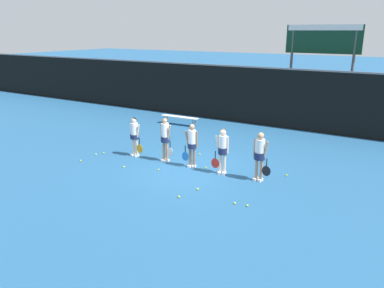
% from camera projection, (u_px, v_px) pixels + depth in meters
% --- Properties ---
extents(ground_plane, '(140.00, 140.00, 0.00)m').
position_uv_depth(ground_plane, '(191.00, 167.00, 13.96)').
color(ground_plane, '#235684').
extents(fence_windscreen, '(60.00, 0.08, 3.10)m').
position_uv_depth(fence_windscreen, '(265.00, 97.00, 19.70)').
color(fence_windscreen, black).
rests_on(fence_windscreen, ground_plane).
extents(scoreboard, '(3.83, 0.15, 5.19)m').
position_uv_depth(scoreboard, '(322.00, 47.00, 19.38)').
color(scoreboard, '#515156').
rests_on(scoreboard, ground_plane).
extents(bench_courtside, '(2.17, 0.46, 0.46)m').
position_uv_depth(bench_courtside, '(180.00, 118.00, 20.15)').
color(bench_courtside, silver).
rests_on(bench_courtside, ground_plane).
extents(player_0, '(0.64, 0.35, 1.60)m').
position_uv_depth(player_0, '(135.00, 134.00, 14.97)').
color(player_0, beige).
rests_on(player_0, ground_plane).
extents(player_1, '(0.61, 0.34, 1.73)m').
position_uv_depth(player_1, '(165.00, 136.00, 14.34)').
color(player_1, tan).
rests_on(player_1, ground_plane).
extents(player_2, '(0.61, 0.34, 1.64)m').
position_uv_depth(player_2, '(192.00, 143.00, 13.72)').
color(player_2, '#8C664C').
rests_on(player_2, ground_plane).
extents(player_3, '(0.62, 0.33, 1.64)m').
position_uv_depth(player_3, '(222.00, 148.00, 13.08)').
color(player_3, beige).
rests_on(player_3, ground_plane).
extents(player_4, '(0.66, 0.37, 1.69)m').
position_uv_depth(player_4, '(260.00, 153.00, 12.46)').
color(player_4, tan).
rests_on(player_4, ground_plane).
extents(tennis_ball_0, '(0.07, 0.07, 0.07)m').
position_uv_depth(tennis_ball_0, '(200.00, 154.00, 15.37)').
color(tennis_ball_0, '#CCE033').
rests_on(tennis_ball_0, ground_plane).
extents(tennis_ball_1, '(0.07, 0.07, 0.07)m').
position_uv_depth(tennis_ball_1, '(104.00, 153.00, 15.51)').
color(tennis_ball_1, '#CCE033').
rests_on(tennis_ball_1, ground_plane).
extents(tennis_ball_2, '(0.07, 0.07, 0.07)m').
position_uv_depth(tennis_ball_2, '(198.00, 189.00, 11.97)').
color(tennis_ball_2, '#CCE033').
rests_on(tennis_ball_2, ground_plane).
extents(tennis_ball_3, '(0.07, 0.07, 0.07)m').
position_uv_depth(tennis_ball_3, '(158.00, 170.00, 13.64)').
color(tennis_ball_3, '#CCE033').
rests_on(tennis_ball_3, ground_plane).
extents(tennis_ball_4, '(0.06, 0.06, 0.06)m').
position_uv_depth(tennis_ball_4, '(206.00, 167.00, 13.87)').
color(tennis_ball_4, '#CCE033').
rests_on(tennis_ball_4, ground_plane).
extents(tennis_ball_5, '(0.07, 0.07, 0.07)m').
position_uv_depth(tennis_ball_5, '(96.00, 154.00, 15.34)').
color(tennis_ball_5, '#CCE033').
rests_on(tennis_ball_5, ground_plane).
extents(tennis_ball_6, '(0.07, 0.07, 0.07)m').
position_uv_depth(tennis_ball_6, '(124.00, 167.00, 13.93)').
color(tennis_ball_6, '#CCE033').
rests_on(tennis_ball_6, ground_plane).
extents(tennis_ball_7, '(0.07, 0.07, 0.07)m').
position_uv_depth(tennis_ball_7, '(286.00, 175.00, 13.12)').
color(tennis_ball_7, '#CCE033').
rests_on(tennis_ball_7, ground_plane).
extents(tennis_ball_8, '(0.07, 0.07, 0.07)m').
position_uv_depth(tennis_ball_8, '(81.00, 161.00, 14.58)').
color(tennis_ball_8, '#CCE033').
rests_on(tennis_ball_8, ground_plane).
extents(tennis_ball_9, '(0.07, 0.07, 0.07)m').
position_uv_depth(tennis_ball_9, '(235.00, 203.00, 11.00)').
color(tennis_ball_9, '#CCE033').
rests_on(tennis_ball_9, ground_plane).
extents(tennis_ball_10, '(0.07, 0.07, 0.07)m').
position_uv_depth(tennis_ball_10, '(179.00, 197.00, 11.42)').
color(tennis_ball_10, '#CCE033').
rests_on(tennis_ball_10, ground_plane).
extents(tennis_ball_11, '(0.06, 0.06, 0.06)m').
position_uv_depth(tennis_ball_11, '(247.00, 206.00, 10.85)').
color(tennis_ball_11, '#CCE033').
rests_on(tennis_ball_11, ground_plane).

